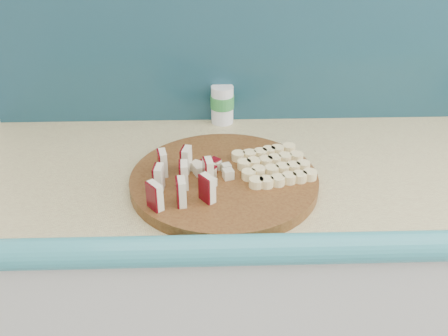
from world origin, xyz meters
The scene contains 7 objects.
kitchen_counter centered at (0.10, 1.50, 0.46)m, with size 2.20×0.63×0.91m.
backsplash centered at (0.10, 1.79, 1.16)m, with size 2.20×0.02×0.50m, color teal.
cutting_board centered at (-0.38, 1.42, 0.92)m, with size 0.42×0.42×0.03m, color #401F0D.
apple_wedges centered at (-0.47, 1.37, 0.97)m, with size 0.13×0.18×0.06m.
apple_chunks centered at (-0.40, 1.42, 0.95)m, with size 0.07×0.07×0.02m.
banana_slices centered at (-0.27, 1.45, 0.95)m, with size 0.18×0.18×0.02m.
canister centered at (-0.37, 1.76, 0.97)m, with size 0.07×0.07×0.11m.
Camera 1 is at (-0.41, 0.48, 1.51)m, focal length 40.00 mm.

